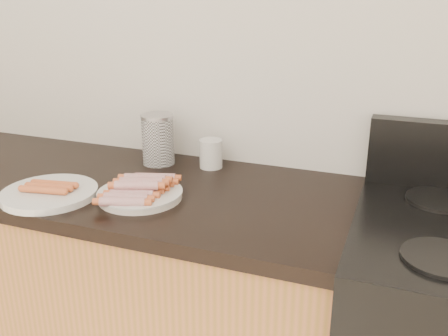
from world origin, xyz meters
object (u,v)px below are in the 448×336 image
at_px(side_plate, 50,193).
at_px(canister, 158,139).
at_px(mug, 211,154).
at_px(main_plate, 140,196).

height_order(side_plate, canister, canister).
relative_size(side_plate, mug, 2.86).
height_order(main_plate, side_plate, side_plate).
bearing_deg(main_plate, canister, 107.69).
bearing_deg(side_plate, canister, 66.90).
distance_m(side_plate, mug, 0.53).
bearing_deg(mug, canister, -171.62).
relative_size(side_plate, canister, 1.59).
xyz_separation_m(main_plate, side_plate, (-0.25, -0.08, 0.00)).
xyz_separation_m(main_plate, mug, (0.09, 0.32, 0.04)).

